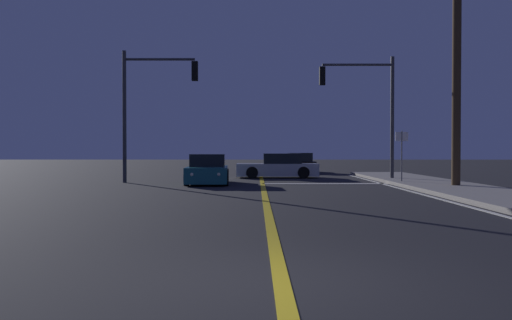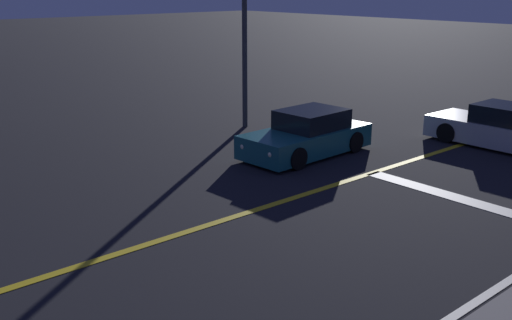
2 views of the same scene
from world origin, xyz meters
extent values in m
cube|color=gold|center=(0.00, 9.72, 0.01)|extent=(0.20, 33.05, 0.01)
cube|color=silver|center=(2.82, 17.94, 0.01)|extent=(5.65, 0.50, 0.01)
cube|color=#195960|center=(-2.47, 17.88, 0.44)|extent=(1.98, 4.22, 0.68)
cube|color=black|center=(-2.49, 18.13, 1.04)|extent=(1.62, 1.98, 0.60)
cylinder|color=black|center=(-1.58, 16.64, 0.32)|extent=(0.25, 0.65, 0.64)
cylinder|color=black|center=(-3.25, 16.56, 0.32)|extent=(0.25, 0.65, 0.64)
cylinder|color=black|center=(-1.70, 19.20, 0.32)|extent=(0.25, 0.65, 0.64)
cylinder|color=black|center=(-3.37, 19.12, 0.32)|extent=(0.25, 0.65, 0.64)
sphere|color=#FFF4CC|center=(-1.83, 15.90, 0.52)|extent=(0.18, 0.18, 0.18)
sphere|color=#FFF4CC|center=(-2.93, 15.84, 0.52)|extent=(0.18, 0.18, 0.18)
sphere|color=red|center=(-2.01, 19.93, 0.52)|extent=(0.14, 0.14, 0.14)
sphere|color=red|center=(-3.12, 19.87, 0.52)|extent=(0.14, 0.14, 0.14)
cube|color=#B2B5BA|center=(0.87, 23.19, 0.44)|extent=(4.46, 1.79, 0.68)
cube|color=black|center=(1.14, 23.19, 1.04)|extent=(2.06, 1.52, 0.60)
cylinder|color=black|center=(-0.50, 22.36, 0.32)|extent=(0.64, 0.23, 0.64)
cylinder|color=black|center=(-0.51, 23.99, 0.32)|extent=(0.64, 0.23, 0.64)
sphere|color=#FFF4CC|center=(-1.29, 22.63, 0.52)|extent=(0.18, 0.18, 0.18)
sphere|color=#FFF4CC|center=(-1.30, 23.71, 0.52)|extent=(0.18, 0.18, 0.18)
cylinder|color=#38383D|center=(-6.45, 18.84, 3.08)|extent=(0.18, 0.18, 6.16)
camera|label=1|loc=(-0.29, -5.84, 1.51)|focal=37.02mm
camera|label=2|loc=(9.50, 5.54, 4.94)|focal=41.63mm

